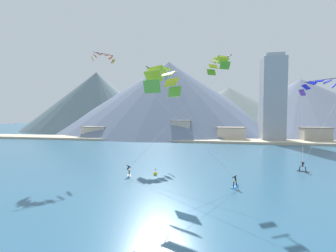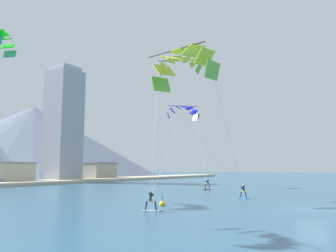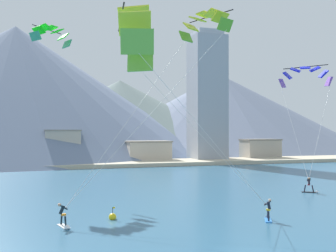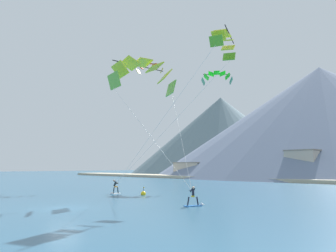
% 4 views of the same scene
% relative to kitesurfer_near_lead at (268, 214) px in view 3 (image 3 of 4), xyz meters
% --- Properties ---
extents(kitesurfer_near_lead, '(1.16, 1.73, 1.67)m').
position_rel_kitesurfer_near_lead_xyz_m(kitesurfer_near_lead, '(0.00, 0.00, 0.00)').
color(kitesurfer_near_lead, '#337FDB').
rests_on(kitesurfer_near_lead, ground).
extents(kitesurfer_near_trail, '(0.92, 1.78, 1.71)m').
position_rel_kitesurfer_near_lead_xyz_m(kitesurfer_near_trail, '(-14.36, 2.06, 0.05)').
color(kitesurfer_near_trail, white).
rests_on(kitesurfer_near_trail, ground).
extents(kitesurfer_mid_center, '(1.70, 1.24, 1.72)m').
position_rel_kitesurfer_near_lead_xyz_m(kitesurfer_mid_center, '(11.03, 9.47, 0.06)').
color(kitesurfer_mid_center, black).
rests_on(kitesurfer_mid_center, ground).
extents(parafoil_kite_near_lead, '(10.91, 7.72, 13.67)m').
position_rel_kitesurfer_near_lead_xyz_m(parafoil_kite_near_lead, '(-9.39, 2.14, 13.04)').
color(parafoil_kite_near_lead, '#65B23B').
extents(parafoil_kite_near_trail, '(14.01, 7.70, 15.88)m').
position_rel_kitesurfer_near_lead_xyz_m(parafoil_kite_near_trail, '(-2.12, 7.05, 15.80)').
color(parafoil_kite_near_trail, '#59A525').
extents(parafoil_kite_mid_center, '(8.01, 9.75, 13.68)m').
position_rel_kitesurfer_near_lead_xyz_m(parafoil_kite_mid_center, '(15.95, 16.86, 13.37)').
color(parafoil_kite_mid_center, purple).
extents(parafoil_kite_distant_low_drift, '(5.01, 4.61, 2.21)m').
position_rel_kitesurfer_near_lead_xyz_m(parafoil_kite_distant_low_drift, '(-15.48, 23.49, 18.01)').
color(parafoil_kite_distant_low_drift, '#2E9468').
extents(race_marker_buoy, '(0.56, 0.56, 1.02)m').
position_rel_kitesurfer_near_lead_xyz_m(race_marker_buoy, '(-10.87, 3.54, -0.30)').
color(race_marker_buoy, yellow).
rests_on(race_marker_buoy, ground).
extents(shoreline_strip, '(180.00, 10.00, 0.70)m').
position_rel_kitesurfer_near_lead_xyz_m(shoreline_strip, '(-6.00, 46.98, -0.10)').
color(shoreline_strip, beige).
rests_on(shoreline_strip, ground).
extents(shore_building_promenade_mid, '(8.41, 5.16, 4.79)m').
position_rel_kitesurfer_near_lead_xyz_m(shore_building_promenade_mid, '(29.67, 51.15, 1.95)').
color(shore_building_promenade_mid, '#A89E8E').
rests_on(shore_building_promenade_mid, ground).
extents(shore_building_quay_east, '(9.12, 5.46, 4.56)m').
position_rel_kitesurfer_near_lead_xyz_m(shore_building_quay_east, '(3.61, 51.47, 1.84)').
color(shore_building_quay_east, beige).
rests_on(shore_building_quay_east, ground).
extents(shore_building_quay_west, '(6.81, 4.46, 6.85)m').
position_rel_kitesurfer_near_lead_xyz_m(shore_building_quay_west, '(-13.50, 51.10, 2.98)').
color(shore_building_quay_west, '#B7AD9E').
rests_on(shore_building_quay_west, ground).
extents(highrise_tower, '(7.00, 7.00, 28.28)m').
position_rel_kitesurfer_near_lead_xyz_m(highrise_tower, '(16.63, 51.12, 13.48)').
color(highrise_tower, '#999EA8').
rests_on(highrise_tower, ground).
extents(mountain_peak_central_summit, '(117.92, 117.92, 38.92)m').
position_rel_kitesurfer_near_lead_xyz_m(mountain_peak_central_summit, '(-26.78, 98.92, 19.01)').
color(mountain_peak_central_summit, slate).
rests_on(mountain_peak_central_summit, ground).
extents(mountain_peak_east_shoulder, '(100.25, 100.25, 27.45)m').
position_rel_kitesurfer_near_lead_xyz_m(mountain_peak_east_shoulder, '(42.85, 101.40, 13.27)').
color(mountain_peak_east_shoulder, slate).
rests_on(mountain_peak_east_shoulder, ground).
extents(mountain_peak_far_spur, '(93.04, 93.04, 24.56)m').
position_rel_kitesurfer_near_lead_xyz_m(mountain_peak_far_spur, '(6.81, 106.43, 11.83)').
color(mountain_peak_far_spur, slate).
rests_on(mountain_peak_far_spur, ground).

